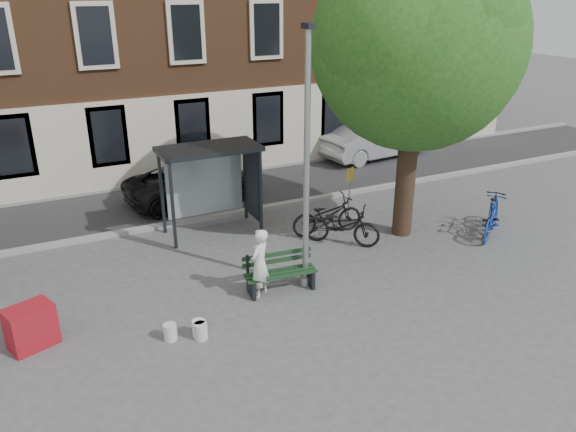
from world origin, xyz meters
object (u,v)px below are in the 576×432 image
Objects in this scene: painter at (260,264)px; notice_sign at (350,184)px; bike_a at (327,215)px; bike_b at (492,217)px; bike_d at (492,213)px; car_dark at (193,183)px; car_silver at (375,140)px; lamppost at (306,177)px; bench at (280,274)px; bus_shelter at (222,168)px; bike_c at (341,225)px; red_stand at (31,327)px.

notice_sign reaches higher than painter.
bike_b reaches higher than bike_a.
bike_d is 9.60m from car_dark.
car_silver is at bearing -174.94° from painter.
bike_b is 1.11× the size of notice_sign.
painter is 7.40m from bike_b.
lamppost is 3.42× the size of bench.
bench is (-0.65, 0.07, -2.37)m from lamppost.
bike_a is 1.23× the size of notice_sign.
bike_a is at bearing 29.21° from bike_d.
car_silver is (1.17, 7.88, 0.20)m from bike_d.
lamppost is 2.81× the size of bike_a.
painter is (-0.59, -4.11, -1.07)m from bus_shelter.
bike_a is at bearing -178.35° from notice_sign.
bike_a is at bearing 179.20° from painter.
bike_c is 0.48× the size of car_dark.
car_dark reaches higher than bike_d.
bike_d is at bearing 9.39° from bench.
car_dark is (-2.72, 5.18, 0.06)m from bike_c.
bus_shelter is at bearing 24.47° from bike_b.
painter is 0.36× the size of car_silver.
red_stand is at bearing 114.16° from car_silver.
bench is 7.16m from bike_d.
painter is at bearing -166.48° from bench.
car_dark reaches higher than bike_a.
bike_b is at bearing -112.84° from bike_a.
bike_c is (3.20, 1.64, -0.28)m from painter.
red_stand is (-4.95, 0.20, -0.40)m from painter.
bike_c reaches higher than red_stand.
painter is at bearing 126.90° from car_silver.
red_stand is at bearing 175.17° from notice_sign.
notice_sign is at bearing 14.35° from bike_b.
notice_sign reaches higher than car_dark.
car_dark is at bearing 10.64° from bike_b.
bike_a is 8.45m from red_stand.
bike_d is 4.29m from notice_sign.
bike_c is 5.85m from car_dark.
car_dark is at bearing 11.53° from bike_d.
bike_c is at bearing 10.08° from red_stand.
bus_shelter is 3.87m from notice_sign.
car_silver reaches higher than bench.
bus_shelter reaches higher than red_stand.
car_silver reaches higher than car_dark.
bike_b is 0.44m from bike_d.
bike_c is 2.43× the size of red_stand.
painter is at bearing -179.78° from lamppost.
painter is at bearing 159.79° from bike_c.
bike_d is 7.97m from car_silver.
bike_b is at bearing 6.94° from bench.
lamppost reaches higher than bike_d.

